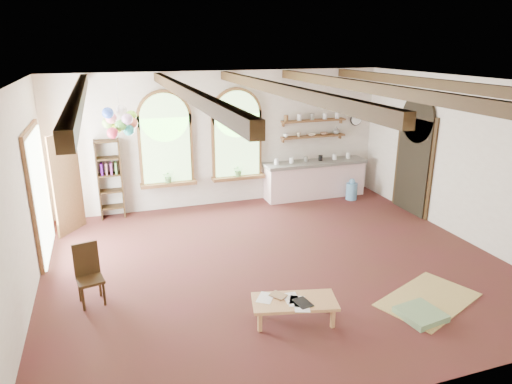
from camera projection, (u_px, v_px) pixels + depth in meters
name	position (u px, v px, depth m)	size (l,w,h in m)	color
floor	(275.00, 263.00, 8.29)	(8.00, 8.00, 0.00)	#4E2020
ceiling_beams	(278.00, 89.00, 7.32)	(6.20, 6.80, 0.18)	#362411
window_left	(166.00, 142.00, 10.44)	(1.30, 0.28, 2.20)	brown
window_right	(237.00, 138.00, 10.95)	(1.30, 0.28, 2.20)	brown
left_doorway	(40.00, 195.00, 8.35)	(0.10, 1.90, 2.50)	brown
right_doorway	(413.00, 166.00, 10.49)	(0.10, 1.30, 2.40)	black
kitchen_counter	(315.00, 179.00, 11.72)	(2.68, 0.62, 0.94)	#FDD7D6
wall_shelf_lower	(313.00, 136.00, 11.54)	(1.70, 0.24, 0.04)	brown
wall_shelf_upper	(314.00, 120.00, 11.42)	(1.70, 0.24, 0.04)	brown
wall_clock	(356.00, 120.00, 11.88)	(0.32, 0.32, 0.04)	black
bookshelf	(110.00, 179.00, 10.18)	(0.53, 0.32, 1.80)	#362411
coffee_table	(294.00, 303.00, 6.45)	(1.29, 0.81, 0.34)	tan
side_chair	(91.00, 287.00, 6.93)	(0.44, 0.44, 0.94)	#362411
floor_mat	(428.00, 300.00, 7.07)	(1.58, 0.98, 0.02)	#CDBB66
floor_cushion	(421.00, 314.00, 6.62)	(0.57, 0.57, 0.10)	#6E9164
water_jug_a	(352.00, 190.00, 11.57)	(0.28, 0.28, 0.55)	#609CCD
water_jug_b	(349.00, 183.00, 12.08)	(0.33, 0.33, 0.63)	#609CCD
balloon_cluster	(120.00, 122.00, 8.91)	(0.68, 0.70, 1.14)	white
table_book	(275.00, 298.00, 6.48)	(0.17, 0.24, 0.02)	olive
tablet	(303.00, 303.00, 6.36)	(0.20, 0.28, 0.01)	black
potted_plant_left	(168.00, 176.00, 10.59)	(0.27, 0.23, 0.30)	#598C4C
potted_plant_right	(239.00, 170.00, 11.10)	(0.27, 0.23, 0.30)	#598C4C
shelf_cup_a	(286.00, 135.00, 11.30)	(0.12, 0.10, 0.10)	white
shelf_cup_b	(299.00, 135.00, 11.40)	(0.10, 0.10, 0.09)	beige
shelf_bowl_a	(311.00, 135.00, 11.51)	(0.22, 0.22, 0.05)	beige
shelf_bowl_b	(324.00, 134.00, 11.62)	(0.20, 0.20, 0.06)	#8C664C
shelf_vase	(336.00, 130.00, 11.71)	(0.18, 0.18, 0.19)	slate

